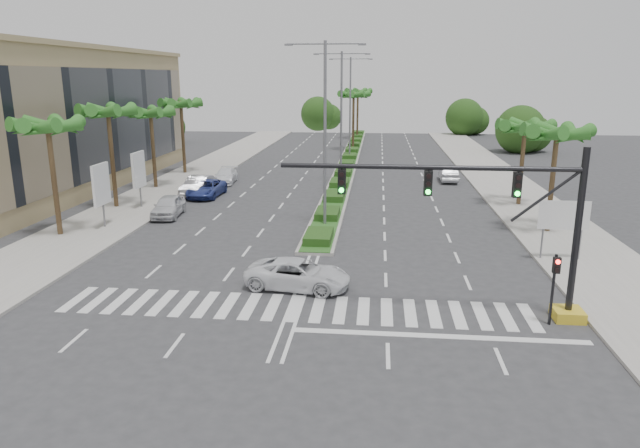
% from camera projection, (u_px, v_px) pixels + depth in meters
% --- Properties ---
extents(ground, '(160.00, 160.00, 0.00)m').
position_uv_depth(ground, '(295.00, 308.00, 24.94)').
color(ground, '#333335').
rests_on(ground, ground).
extents(footpath_right, '(6.00, 120.00, 0.15)m').
position_uv_depth(footpath_right, '(534.00, 211.00, 42.68)').
color(footpath_right, gray).
rests_on(footpath_right, ground).
extents(footpath_left, '(6.00, 120.00, 0.15)m').
position_uv_depth(footpath_left, '(143.00, 202.00, 45.68)').
color(footpath_left, gray).
rests_on(footpath_left, ground).
extents(median, '(2.20, 75.00, 0.20)m').
position_uv_depth(median, '(349.00, 160.00, 68.24)').
color(median, gray).
rests_on(median, ground).
extents(median_grass, '(1.80, 75.00, 0.04)m').
position_uv_depth(median_grass, '(349.00, 159.00, 68.21)').
color(median_grass, '#23571E').
rests_on(median_grass, median).
extents(building, '(12.00, 36.00, 12.00)m').
position_uv_depth(building, '(49.00, 120.00, 51.03)').
color(building, tan).
rests_on(building, ground).
extents(signal_gantry, '(12.60, 1.20, 7.20)m').
position_uv_depth(signal_gantry, '(520.00, 238.00, 23.16)').
color(signal_gantry, gold).
rests_on(signal_gantry, ground).
extents(pedestrian_signal, '(0.28, 0.36, 3.00)m').
position_uv_depth(pedestrian_signal, '(555.00, 278.00, 22.73)').
color(pedestrian_signal, black).
rests_on(pedestrian_signal, ground).
extents(direction_sign, '(2.70, 0.11, 3.40)m').
position_uv_depth(direction_sign, '(564.00, 218.00, 30.69)').
color(direction_sign, slate).
rests_on(direction_sign, ground).
extents(billboard_near, '(0.18, 2.10, 4.35)m').
position_uv_depth(billboard_near, '(101.00, 185.00, 37.18)').
color(billboard_near, slate).
rests_on(billboard_near, ground).
extents(billboard_far, '(0.18, 2.10, 4.35)m').
position_uv_depth(billboard_far, '(139.00, 170.00, 42.96)').
color(billboard_far, slate).
rests_on(billboard_far, ground).
extents(palm_left_near, '(4.57, 4.68, 7.55)m').
position_uv_depth(palm_left_near, '(48.00, 130.00, 34.51)').
color(palm_left_near, brown).
rests_on(palm_left_near, ground).
extents(palm_left_mid, '(4.57, 4.68, 7.95)m').
position_uv_depth(palm_left_mid, '(108.00, 115.00, 42.12)').
color(palm_left_mid, brown).
rests_on(palm_left_mid, ground).
extents(palm_left_far, '(4.57, 4.68, 7.35)m').
position_uv_depth(palm_left_far, '(151.00, 116.00, 49.97)').
color(palm_left_far, brown).
rests_on(palm_left_far, ground).
extents(palm_left_end, '(4.57, 4.68, 7.75)m').
position_uv_depth(palm_left_end, '(181.00, 106.00, 57.57)').
color(palm_left_end, brown).
rests_on(palm_left_end, ground).
extents(palm_right_near, '(4.57, 4.68, 7.05)m').
position_uv_depth(palm_right_near, '(557.00, 137.00, 35.43)').
color(palm_right_near, brown).
rests_on(palm_right_near, ground).
extents(palm_right_far, '(4.57, 4.68, 6.75)m').
position_uv_depth(palm_right_far, '(525.00, 130.00, 43.21)').
color(palm_right_far, brown).
rests_on(palm_right_far, ground).
extents(palm_median_a, '(4.57, 4.68, 8.05)m').
position_uv_depth(palm_median_a, '(354.00, 97.00, 76.09)').
color(palm_median_a, brown).
rests_on(palm_median_a, ground).
extents(palm_median_b, '(4.57, 4.68, 8.05)m').
position_uv_depth(palm_median_b, '(358.00, 93.00, 90.53)').
color(palm_median_b, brown).
rests_on(palm_median_b, ground).
extents(streetlight_near, '(5.10, 0.25, 12.00)m').
position_uv_depth(streetlight_near, '(325.00, 125.00, 36.71)').
color(streetlight_near, slate).
rests_on(streetlight_near, ground).
extents(streetlight_mid, '(5.10, 0.25, 12.00)m').
position_uv_depth(streetlight_mid, '(341.00, 110.00, 52.11)').
color(streetlight_mid, slate).
rests_on(streetlight_mid, ground).
extents(streetlight_far, '(5.10, 0.25, 12.00)m').
position_uv_depth(streetlight_far, '(350.00, 103.00, 67.52)').
color(streetlight_far, slate).
rests_on(streetlight_far, ground).
extents(car_parked_a, '(2.21, 4.60, 1.52)m').
position_uv_depth(car_parked_a, '(168.00, 206.00, 41.07)').
color(car_parked_a, silver).
rests_on(car_parked_a, ground).
extents(car_parked_b, '(2.01, 4.99, 1.61)m').
position_uv_depth(car_parked_b, '(198.00, 186.00, 48.50)').
color(car_parked_b, '#ADACB1').
rests_on(car_parked_b, ground).
extents(car_parked_c, '(2.48, 5.13, 1.41)m').
position_uv_depth(car_parked_c, '(206.00, 188.00, 47.82)').
color(car_parked_c, navy).
rests_on(car_parked_c, ground).
extents(car_parked_d, '(2.19, 4.71, 1.33)m').
position_uv_depth(car_parked_d, '(226.00, 176.00, 54.01)').
color(car_parked_d, white).
rests_on(car_parked_d, ground).
extents(car_crossing, '(5.28, 3.00, 1.39)m').
position_uv_depth(car_crossing, '(298.00, 274.00, 27.16)').
color(car_crossing, white).
rests_on(car_crossing, ground).
extents(car_right, '(1.58, 4.42, 1.45)m').
position_uv_depth(car_right, '(448.00, 174.00, 54.82)').
color(car_right, silver).
rests_on(car_right, ground).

